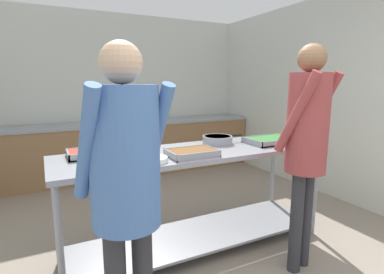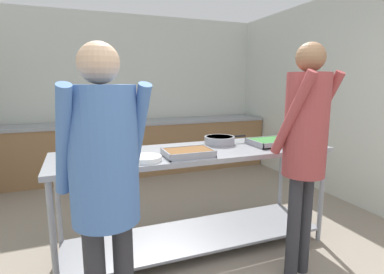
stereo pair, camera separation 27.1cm
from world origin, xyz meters
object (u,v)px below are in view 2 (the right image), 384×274
(serving_tray_vegetables, at_px, (94,151))
(guest_serving_right, at_px, (305,135))
(plate_stack, at_px, (146,158))
(sauce_pan, at_px, (220,140))
(serving_tray_roast, at_px, (276,142))
(guest_serving_left, at_px, (104,170))
(water_bottle, at_px, (119,115))
(serving_tray_greens, at_px, (188,153))

(serving_tray_vegetables, xyz_separation_m, guest_serving_right, (1.46, -0.84, 0.18))
(plate_stack, bearing_deg, guest_serving_right, -22.19)
(sauce_pan, relative_size, serving_tray_roast, 0.87)
(sauce_pan, height_order, guest_serving_left, guest_serving_left)
(plate_stack, distance_m, guest_serving_left, 0.71)
(plate_stack, bearing_deg, serving_tray_roast, 6.80)
(sauce_pan, bearing_deg, serving_tray_vegetables, 178.49)
(plate_stack, relative_size, guest_serving_left, 0.14)
(serving_tray_vegetables, distance_m, serving_tray_roast, 1.67)
(plate_stack, height_order, water_bottle, water_bottle)
(sauce_pan, height_order, guest_serving_right, guest_serving_right)
(serving_tray_greens, xyz_separation_m, serving_tray_roast, (0.94, 0.13, 0.00))
(guest_serving_left, relative_size, guest_serving_right, 0.95)
(serving_tray_greens, bearing_deg, serving_tray_vegetables, 153.05)
(serving_tray_vegetables, height_order, guest_serving_right, guest_serving_right)
(plate_stack, xyz_separation_m, serving_tray_roast, (1.29, 0.15, 0.01))
(guest_serving_left, bearing_deg, guest_serving_right, 6.30)
(serving_tray_vegetables, distance_m, plate_stack, 0.53)
(sauce_pan, height_order, water_bottle, water_bottle)
(serving_tray_greens, height_order, serving_tray_roast, same)
(guest_serving_left, relative_size, water_bottle, 6.45)
(guest_serving_right, distance_m, water_bottle, 3.29)
(serving_tray_greens, xyz_separation_m, guest_serving_right, (0.75, -0.48, 0.18))
(serving_tray_greens, height_order, guest_serving_right, guest_serving_right)
(serving_tray_greens, height_order, water_bottle, water_bottle)
(guest_serving_right, relative_size, water_bottle, 6.76)
(serving_tray_greens, xyz_separation_m, guest_serving_left, (-0.70, -0.64, 0.11))
(serving_tray_greens, bearing_deg, plate_stack, -175.58)
(serving_tray_roast, height_order, guest_serving_right, guest_serving_right)
(serving_tray_roast, bearing_deg, guest_serving_right, -107.51)
(serving_tray_roast, distance_m, guest_serving_left, 1.82)
(sauce_pan, bearing_deg, guest_serving_left, -139.84)
(serving_tray_greens, distance_m, serving_tray_roast, 0.95)
(plate_stack, distance_m, guest_serving_right, 1.21)
(serving_tray_greens, relative_size, guest_serving_right, 0.22)
(serving_tray_roast, bearing_deg, serving_tray_vegetables, 171.93)
(serving_tray_vegetables, height_order, plate_stack, serving_tray_vegetables)
(plate_stack, distance_m, water_bottle, 2.70)
(serving_tray_roast, bearing_deg, sauce_pan, 157.66)
(serving_tray_greens, relative_size, sauce_pan, 0.90)
(plate_stack, bearing_deg, serving_tray_greens, 4.42)
(guest_serving_left, height_order, water_bottle, guest_serving_left)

